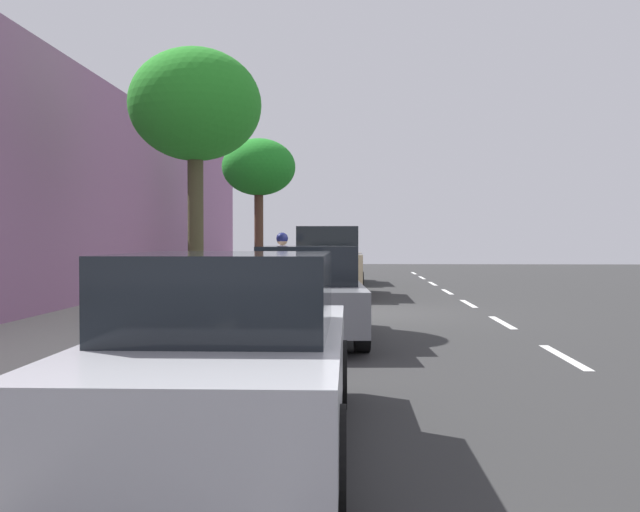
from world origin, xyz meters
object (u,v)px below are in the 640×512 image
Objects in this scene: parked_suv_green_nearest at (330,256)px; parked_sedan_grey_mid at (307,293)px; bicycle_at_curb at (289,294)px; street_tree_mid_block at (195,107)px; parked_suv_tan_second at (329,260)px; cyclist_with_backpack at (281,262)px; parked_sedan_silver_far at (228,352)px; street_tree_near_cyclist at (259,169)px; fire_hydrant at (272,276)px.

parked_sedan_grey_mid is (-0.14, 15.68, -0.27)m from parked_suv_green_nearest.
bicycle_at_curb is 4.74m from street_tree_mid_block.
street_tree_mid_block reaches higher than parked_suv_tan_second.
parked_suv_tan_second reaches higher than cyclist_with_backpack.
cyclist_with_backpack is (0.93, -4.99, 0.35)m from parked_sedan_grey_mid.
parked_suv_green_nearest is at bearing -90.18° from parked_sedan_silver_far.
parked_suv_green_nearest is 0.92× the size of street_tree_mid_block.
parked_suv_green_nearest is 1.08× the size of parked_sedan_silver_far.
street_tree_near_cyclist is at bearing -90.00° from street_tree_mid_block.
street_tree_near_cyclist is 9.43m from street_tree_mid_block.
parked_suv_green_nearest is 6.49m from parked_suv_tan_second.
street_tree_mid_block is (1.39, 2.77, 3.09)m from cyclist_with_backpack.
cyclist_with_backpack is (0.79, 10.69, 0.08)m from parked_suv_green_nearest.
parked_suv_tan_second is 2.62× the size of cyclist_with_backpack.
street_tree_near_cyclist is (2.32, -11.64, 3.17)m from parked_sedan_grey_mid.
parked_suv_green_nearest is at bearing -102.39° from fire_hydrant.
street_tree_near_cyclist is at bearing -45.93° from parked_suv_tan_second.
street_tree_near_cyclist is (1.39, -6.65, 2.82)m from cyclist_with_backpack.
bicycle_at_curb is 0.87m from cyclist_with_backpack.
cyclist_with_backpack is 4.14m from fire_hydrant.
fire_hydrant is (0.89, -4.50, 0.20)m from bicycle_at_curb.
parked_sedan_silver_far is at bearing 96.72° from street_tree_near_cyclist.
parked_sedan_silver_far reaches higher than fire_hydrant.
parked_suv_tan_second is 9.20m from parked_sedan_grey_mid.
parked_suv_green_nearest reaches higher than parked_sedan_silver_far.
parked_suv_green_nearest is 2.73× the size of bicycle_at_curb.
street_tree_near_cyclist reaches higher than bicycle_at_curb.
parked_sedan_grey_mid is 4.70m from street_tree_mid_block.
parked_sedan_grey_mid reaches higher than fire_hydrant.
fire_hydrant is at bearing 5.49° from parked_suv_tan_second.
parked_sedan_grey_mid is at bearing 98.81° from bicycle_at_curb.
cyclist_with_backpack is at bearing -79.48° from parked_sedan_grey_mid.
street_tree_mid_block is 7.75m from fire_hydrant.
cyclist_with_backpack is at bearing 99.41° from fire_hydrant.
fire_hydrant is (1.39, -15.27, -0.17)m from parked_sedan_silver_far.
street_tree_mid_block is (2.32, -2.22, 3.44)m from parked_sedan_grey_mid.
parked_sedan_silver_far is at bearing 95.20° from fire_hydrant.
parked_sedan_grey_mid and parked_sedan_silver_far have the same top height.
street_tree_near_cyclist is (2.18, 4.04, 2.90)m from parked_suv_green_nearest.
parked_sedan_grey_mid is (0.05, 9.20, -0.27)m from parked_suv_tan_second.
parked_suv_tan_second is 4.46m from street_tree_near_cyclist.
street_tree_mid_block reaches higher than fire_hydrant.
cyclist_with_backpack reaches higher than bicycle_at_curb.
parked_suv_tan_second is 0.91× the size of street_tree_mid_block.
parked_sedan_grey_mid is at bearing 136.26° from street_tree_mid_block.
street_tree_mid_block is at bearing 55.21° from bicycle_at_curb.
fire_hydrant is at bearing -96.00° from street_tree_mid_block.
parked_suv_green_nearest is 21.92m from parked_sedan_silver_far.
bicycle_at_curb is at bearing -81.19° from parked_sedan_grey_mid.
street_tree_mid_block is at bearing 63.40° from cyclist_with_backpack.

